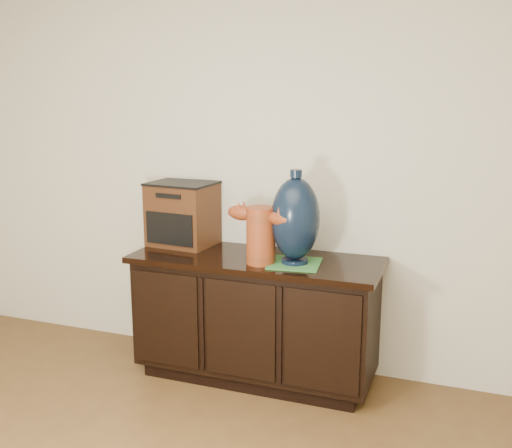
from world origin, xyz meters
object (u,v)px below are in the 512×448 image
at_px(tv_radio, 183,214).
at_px(terracotta_vessel, 261,232).
at_px(spray_can, 288,237).
at_px(lamp_base, 295,219).
at_px(sideboard, 256,317).

bearing_deg(tv_radio, terracotta_vessel, -16.03).
xyz_separation_m(terracotta_vessel, spray_can, (0.06, 0.34, -0.10)).
height_order(terracotta_vessel, spray_can, terracotta_vessel).
relative_size(terracotta_vessel, lamp_base, 0.87).
height_order(tv_radio, spray_can, tv_radio).
relative_size(terracotta_vessel, spray_can, 2.91).
height_order(tv_radio, lamp_base, lamp_base).
height_order(sideboard, terracotta_vessel, terracotta_vessel).
bearing_deg(tv_radio, spray_can, 14.11).
relative_size(lamp_base, spray_can, 3.34).
xyz_separation_m(lamp_base, spray_can, (-0.13, 0.29, -0.18)).
relative_size(sideboard, spray_can, 9.32).
relative_size(sideboard, tv_radio, 3.48).
bearing_deg(sideboard, lamp_base, -13.30).
xyz_separation_m(terracotta_vessel, tv_radio, (-0.60, 0.24, 0.02)).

